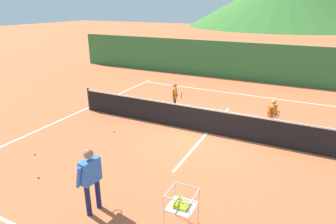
# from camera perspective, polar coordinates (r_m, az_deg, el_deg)

# --- Properties ---
(ground_plane) EXTENTS (120.00, 120.00, 0.00)m
(ground_plane) POSITION_cam_1_polar(r_m,az_deg,el_deg) (10.95, 7.81, -4.12)
(ground_plane) COLOR #BC6038
(line_baseline_far) EXTENTS (11.88, 0.08, 0.01)m
(line_baseline_far) POSITION_cam_1_polar(r_m,az_deg,el_deg) (15.96, 14.28, 3.45)
(line_baseline_far) COLOR white
(line_baseline_far) RESTS_ON ground
(line_sideline_west) EXTENTS (0.08, 12.00, 0.01)m
(line_sideline_west) POSITION_cam_1_polar(r_m,az_deg,el_deg) (13.82, -16.12, 0.61)
(line_sideline_west) COLOR white
(line_sideline_west) RESTS_ON ground
(line_service_center) EXTENTS (0.08, 6.05, 0.01)m
(line_service_center) POSITION_cam_1_polar(r_m,az_deg,el_deg) (10.95, 7.81, -4.11)
(line_service_center) COLOR white
(line_service_center) RESTS_ON ground
(tennis_net) EXTENTS (11.44, 0.08, 1.05)m
(tennis_net) POSITION_cam_1_polar(r_m,az_deg,el_deg) (10.75, 7.94, -1.71)
(tennis_net) COLOR #333338
(tennis_net) RESTS_ON ground
(instructor) EXTENTS (0.43, 0.77, 1.63)m
(instructor) POSITION_cam_1_polar(r_m,az_deg,el_deg) (6.78, -15.19, -12.03)
(instructor) COLOR #191E4C
(instructor) RESTS_ON ground
(student_0) EXTENTS (0.58, 0.54, 1.31)m
(student_0) POSITION_cam_1_polar(r_m,az_deg,el_deg) (12.71, 1.44, 3.43)
(student_0) COLOR navy
(student_0) RESTS_ON ground
(student_1) EXTENTS (0.41, 0.68, 1.25)m
(student_1) POSITION_cam_1_polar(r_m,az_deg,el_deg) (11.38, 20.12, -0.17)
(student_1) COLOR silver
(student_1) RESTS_ON ground
(ball_cart) EXTENTS (0.58, 0.58, 0.90)m
(ball_cart) POSITION_cam_1_polar(r_m,az_deg,el_deg) (6.36, 2.61, -17.96)
(ball_cart) COLOR #B7B7BC
(ball_cart) RESTS_ON ground
(tennis_ball_0) EXTENTS (0.07, 0.07, 0.07)m
(tennis_ball_0) POSITION_cam_1_polar(r_m,az_deg,el_deg) (8.97, -24.48, -11.69)
(tennis_ball_0) COLOR yellow
(tennis_ball_0) RESTS_ON ground
(tennis_ball_2) EXTENTS (0.07, 0.07, 0.07)m
(tennis_ball_2) POSITION_cam_1_polar(r_m,az_deg,el_deg) (10.28, -25.13, -7.56)
(tennis_ball_2) COLOR yellow
(tennis_ball_2) RESTS_ON ground
(tennis_ball_6) EXTENTS (0.07, 0.07, 0.07)m
(tennis_ball_6) POSITION_cam_1_polar(r_m,az_deg,el_deg) (11.09, -10.77, -3.79)
(tennis_ball_6) COLOR yellow
(tennis_ball_6) RESTS_ON ground
(windscreen_fence) EXTENTS (26.13, 0.08, 2.36)m
(windscreen_fence) POSITION_cam_1_polar(r_m,az_deg,el_deg) (18.72, 16.79, 9.43)
(windscreen_fence) COLOR #33753D
(windscreen_fence) RESTS_ON ground
(hill_0) EXTENTS (40.41, 40.41, 10.90)m
(hill_0) POSITION_cam_1_polar(r_m,az_deg,el_deg) (70.68, 21.99, 20.04)
(hill_0) COLOR #38702D
(hill_0) RESTS_ON ground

